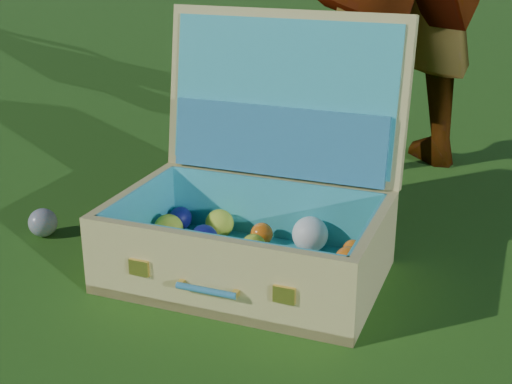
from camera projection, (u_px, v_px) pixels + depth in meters
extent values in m
plane|color=#215114|center=(232.00, 257.00, 1.84)|extent=(60.00, 60.00, 0.00)
sphere|color=#4690B8|center=(43.00, 223.00, 1.95)|extent=(0.08, 0.08, 0.08)
cube|color=tan|center=(247.00, 273.00, 1.73)|extent=(0.68, 0.49, 0.02)
cube|color=tan|center=(212.00, 278.00, 1.53)|extent=(0.63, 0.09, 0.19)
cube|color=tan|center=(275.00, 212.00, 1.88)|extent=(0.63, 0.09, 0.19)
cube|color=tan|center=(135.00, 223.00, 1.81)|extent=(0.06, 0.38, 0.19)
cube|color=tan|center=(373.00, 262.00, 1.60)|extent=(0.06, 0.38, 0.19)
cube|color=teal|center=(247.00, 267.00, 1.73)|extent=(0.63, 0.44, 0.01)
cube|color=teal|center=(215.00, 270.00, 1.54)|extent=(0.59, 0.07, 0.17)
cube|color=teal|center=(273.00, 210.00, 1.86)|extent=(0.59, 0.07, 0.17)
cube|color=teal|center=(140.00, 220.00, 1.80)|extent=(0.05, 0.38, 0.17)
cube|color=teal|center=(367.00, 256.00, 1.60)|extent=(0.05, 0.38, 0.17)
cube|color=tan|center=(285.00, 94.00, 1.83)|extent=(0.64, 0.17, 0.42)
cube|color=teal|center=(282.00, 95.00, 1.81)|extent=(0.59, 0.13, 0.37)
cube|color=teal|center=(278.00, 141.00, 1.82)|extent=(0.57, 0.11, 0.18)
cube|color=#F2C659|center=(139.00, 268.00, 1.57)|extent=(0.05, 0.01, 0.04)
cube|color=#F2C659|center=(284.00, 295.00, 1.46)|extent=(0.05, 0.01, 0.04)
cylinder|color=teal|center=(206.00, 291.00, 1.51)|extent=(0.14, 0.03, 0.01)
cube|color=#F2C659|center=(181.00, 284.00, 1.54)|extent=(0.01, 0.02, 0.01)
cube|color=#F2C659|center=(235.00, 294.00, 1.49)|extent=(0.01, 0.02, 0.01)
sphere|color=white|center=(128.00, 254.00, 1.69)|extent=(0.09, 0.09, 0.09)
sphere|color=white|center=(172.00, 270.00, 1.64)|extent=(0.06, 0.06, 0.06)
sphere|color=beige|center=(226.00, 279.00, 1.58)|extent=(0.07, 0.07, 0.07)
sphere|color=gold|center=(277.00, 286.00, 1.54)|extent=(0.09, 0.09, 0.09)
sphere|color=#AF110E|center=(330.00, 304.00, 1.51)|extent=(0.05, 0.05, 0.05)
sphere|color=#C0CF32|center=(146.00, 242.00, 1.76)|extent=(0.08, 0.08, 0.08)
sphere|color=beige|center=(196.00, 251.00, 1.70)|extent=(0.09, 0.09, 0.09)
sphere|color=#C0CF32|center=(243.00, 261.00, 1.68)|extent=(0.07, 0.07, 0.07)
sphere|color=gold|center=(284.00, 267.00, 1.64)|extent=(0.07, 0.07, 0.07)
sphere|color=#C0CF32|center=(334.00, 278.00, 1.59)|extent=(0.07, 0.07, 0.07)
sphere|color=#C0CF32|center=(169.00, 229.00, 1.84)|extent=(0.08, 0.08, 0.08)
sphere|color=#101253|center=(204.00, 239.00, 1.79)|extent=(0.07, 0.07, 0.07)
sphere|color=#C0CF32|center=(254.00, 246.00, 1.76)|extent=(0.06, 0.06, 0.06)
sphere|color=#AF110E|center=(303.00, 259.00, 1.71)|extent=(0.05, 0.05, 0.05)
sphere|color=orange|center=(349.00, 260.00, 1.68)|extent=(0.07, 0.07, 0.07)
sphere|color=#101253|center=(181.00, 218.00, 1.93)|extent=(0.06, 0.06, 0.06)
sphere|color=#C0CF32|center=(220.00, 223.00, 1.88)|extent=(0.08, 0.08, 0.08)
sphere|color=orange|center=(262.00, 234.00, 1.83)|extent=(0.06, 0.06, 0.06)
sphere|color=white|center=(310.00, 234.00, 1.79)|extent=(0.09, 0.09, 0.09)
sphere|color=orange|center=(353.00, 250.00, 1.75)|extent=(0.05, 0.05, 0.05)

